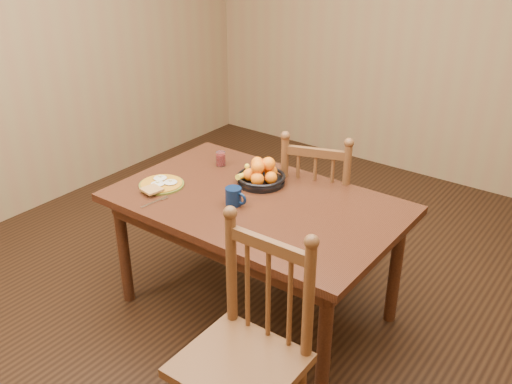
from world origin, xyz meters
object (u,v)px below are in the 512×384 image
Objects in this scene: dining_table at (256,213)px; fruit_bowl at (261,175)px; coffee_mug at (234,196)px; chair_far at (318,206)px; breakfast_plate at (161,184)px; chair_near at (246,355)px.

fruit_bowl is at bearing 119.26° from dining_table.
fruit_bowl is (-0.04, 0.31, 0.00)m from coffee_mug.
fruit_bowl is at bearing 44.80° from chair_far.
fruit_bowl is (-0.18, -0.38, 0.31)m from chair_far.
fruit_bowl reaches higher than coffee_mug.
breakfast_plate is 2.22× the size of coffee_mug.
chair_far is 7.59× the size of coffee_mug.
fruit_bowl is at bearing 98.01° from coffee_mug.
dining_table is 5.52× the size of fruit_bowl.
breakfast_plate is at bearing -171.42° from coffee_mug.
chair_far reaches higher than dining_table.
dining_table is at bearing 62.96° from chair_far.
coffee_mug is (-0.61, 0.69, 0.28)m from chair_near.
chair_near is 3.68× the size of fruit_bowl.
chair_near is at bearing -29.42° from breakfast_plate.
fruit_bowl is (0.45, 0.38, 0.04)m from breakfast_plate.
coffee_mug is (0.49, 0.07, 0.04)m from breakfast_plate.
dining_table is at bearing 61.21° from coffee_mug.
coffee_mug is 0.46× the size of fruit_bowl.
fruit_bowl is at bearing 40.36° from breakfast_plate.
chair_near reaches higher than chair_far.
chair_far is 3.41× the size of breakfast_plate.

